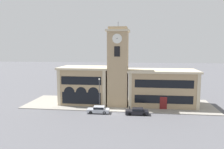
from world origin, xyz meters
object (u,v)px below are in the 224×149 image
object	(u,v)px
street_lamp	(99,90)
parked_car_mid	(137,111)
parked_car_near	(98,110)
bollard	(129,109)

from	to	relation	value
street_lamp	parked_car_mid	bearing A→B (deg)	-11.13
parked_car_near	bollard	distance (m)	6.49
parked_car_near	street_lamp	bearing A→B (deg)	-89.02
parked_car_mid	parked_car_near	bearing A→B (deg)	-1.80
parked_car_near	street_lamp	world-z (taller)	street_lamp
parked_car_near	bollard	size ratio (longest dim) A/B	4.28
parked_car_near	street_lamp	size ratio (longest dim) A/B	0.66
parked_car_near	bollard	xyz separation A→B (m)	(6.27, 1.69, -0.08)
parked_car_near	parked_car_mid	xyz separation A→B (m)	(7.88, -0.00, -0.06)
parked_car_mid	bollard	xyz separation A→B (m)	(-1.62, 1.69, -0.02)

